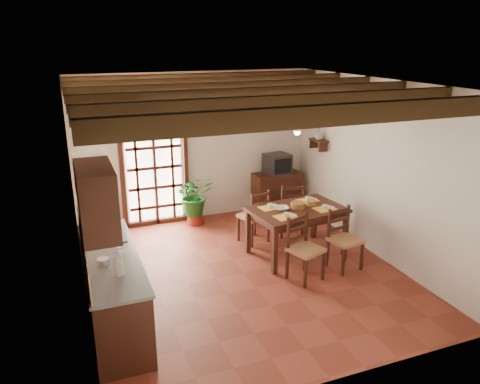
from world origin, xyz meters
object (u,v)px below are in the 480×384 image
pendant_lamp (297,127)px  dining_table (297,214)px  chair_near_right (344,250)px  crt_tv (277,164)px  chair_far_left (254,226)px  kitchen_counter (113,288)px  chair_near_left (305,260)px  chair_far_right (289,218)px  sideboard (276,192)px  potted_plant (195,195)px

pendant_lamp → dining_table: bearing=-90.0°
chair_near_right → crt_tv: bearing=78.1°
pendant_lamp → chair_far_left: bearing=127.0°
dining_table → chair_near_right: (0.45, -0.70, -0.40)m
kitchen_counter → chair_near_left: (2.72, 0.11, -0.17)m
kitchen_counter → crt_tv: bearing=38.4°
chair_far_right → pendant_lamp: (-0.27, -0.69, 1.77)m
chair_far_left → pendant_lamp: size_ratio=1.12×
dining_table → chair_near_right: chair_near_right is taller
dining_table → chair_near_left: chair_near_left is taller
dining_table → chair_far_left: chair_far_left is taller
dining_table → sideboard: (0.56, 1.92, -0.29)m
dining_table → potted_plant: bearing=115.0°
dining_table → sideboard: sideboard is taller
potted_plant → pendant_lamp: 2.60m
chair_near_left → crt_tv: size_ratio=1.85×
kitchen_counter → sideboard: (3.55, 2.83, -0.07)m
chair_far_right → sideboard: (0.29, 1.14, 0.10)m
kitchen_counter → chair_near_left: kitchen_counter is taller
chair_near_right → crt_tv: 2.71m
chair_far_right → chair_near_left: bearing=78.6°
dining_table → potted_plant: 2.21m
sideboard → crt_tv: size_ratio=1.84×
dining_table → pendant_lamp: pendant_lamp is taller
chair_near_right → pendant_lamp: bearing=110.0°
crt_tv → chair_near_right: bearing=-100.8°
dining_table → pendant_lamp: size_ratio=1.86×
chair_far_left → crt_tv: crt_tv is taller
chair_far_left → potted_plant: bearing=-77.0°
dining_table → crt_tv: crt_tv is taller
dining_table → chair_near_left: size_ratio=1.64×
dining_table → chair_far_right: size_ratio=1.61×
kitchen_counter → potted_plant: 3.32m
dining_table → chair_near_left: (-0.28, -0.79, -0.39)m
crt_tv → pendant_lamp: (-0.56, -1.82, 1.08)m
chair_near_right → chair_far_left: same height
kitchen_counter → dining_table: size_ratio=1.43×
chair_near_right → chair_near_left: bearing=177.4°
chair_far_right → chair_near_right: bearing=104.7°
chair_far_left → potted_plant: size_ratio=0.47×
chair_near_right → pendant_lamp: pendant_lamp is taller
kitchen_counter → chair_far_left: kitchen_counter is taller
chair_far_left → crt_tv: bearing=-148.1°
kitchen_counter → chair_far_left: size_ratio=2.38×
dining_table → pendant_lamp: (-0.00, 0.10, 1.39)m
crt_tv → chair_near_left: bearing=-115.6°
chair_far_left → sideboard: bearing=-148.0°
kitchen_counter → sideboard: 4.54m
sideboard → pendant_lamp: bearing=-109.0°
chair_near_right → crt_tv: (0.10, 2.62, 0.70)m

